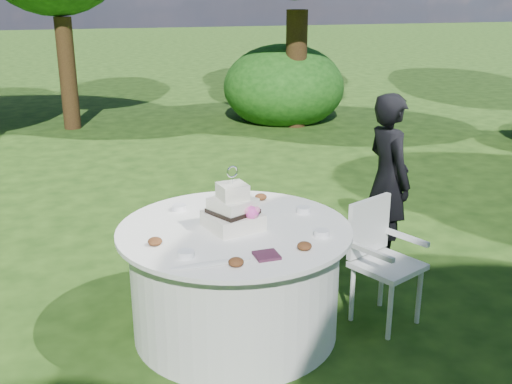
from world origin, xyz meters
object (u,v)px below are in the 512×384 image
chair (380,252)px  cake (233,212)px  guest (388,180)px  napkins (267,255)px  table (235,279)px

chair → cake: bearing=171.3°
guest → cake: guest is taller
napkins → cake: bearing=96.2°
cake → guest: bearing=24.2°
napkins → table: napkins is taller
guest → table: bearing=114.2°
cake → chair: (1.02, -0.16, -0.37)m
cake → table: bearing=39.8°
table → cake: cake is taller
table → chair: size_ratio=1.76×
napkins → table: 0.65m
guest → table: 1.75m
napkins → chair: 1.06m
cake → napkins: bearing=-83.8°
napkins → chair: size_ratio=0.16×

